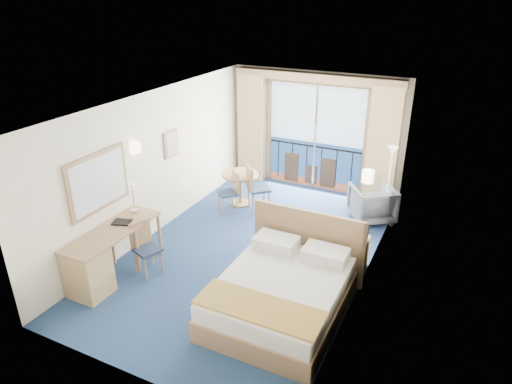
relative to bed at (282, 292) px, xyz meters
name	(u,v)px	position (x,y,z in m)	size (l,w,h in m)	color
floor	(253,250)	(-1.13, 1.31, -0.33)	(6.50, 6.50, 0.00)	navy
room_walls	(253,158)	(-1.13, 1.31, 1.45)	(4.04, 6.54, 2.72)	silver
balcony_door	(315,140)	(-1.13, 4.53, 0.81)	(2.36, 0.03, 2.52)	navy
curtain_left	(252,128)	(-2.68, 4.38, 0.95)	(0.65, 0.22, 2.55)	tan
curtain_right	(383,146)	(0.42, 4.38, 0.95)	(0.65, 0.22, 2.55)	tan
pelmet	(317,78)	(-1.13, 4.41, 2.25)	(3.80, 0.25, 0.18)	tan
mirror	(98,182)	(-3.10, -0.19, 1.22)	(0.05, 1.25, 0.95)	tan
wall_print	(171,144)	(-3.10, 1.76, 1.27)	(0.04, 0.42, 0.52)	tan
sconce_left	(135,147)	(-3.07, 0.71, 1.52)	(0.18, 0.18, 0.18)	beige
sconce_right	(368,176)	(0.81, 1.16, 1.52)	(0.18, 0.18, 0.18)	beige
bed	(282,292)	(0.00, 0.00, 0.00)	(1.87, 2.22, 1.17)	tan
nightstand	(353,253)	(0.63, 1.53, -0.04)	(0.45, 0.42, 0.58)	tan
phone	(353,236)	(0.60, 1.53, 0.30)	(0.18, 0.14, 0.08)	white
armchair	(372,203)	(0.51, 3.43, 0.04)	(0.79, 0.81, 0.74)	#40434E
floor_lamp	(391,165)	(0.75, 3.58, 0.85)	(0.22, 0.22, 1.56)	silver
desk	(94,264)	(-2.82, -0.80, 0.13)	(0.60, 1.75, 0.82)	tan
desk_chair	(145,244)	(-2.45, -0.02, 0.17)	(0.49, 0.49, 0.88)	#202E4B
folder	(122,222)	(-2.84, -0.07, 0.51)	(0.29, 0.22, 0.03)	black
desk_lamp	(132,192)	(-2.91, 0.34, 0.87)	(0.13, 0.13, 0.50)	silver
round_table	(240,181)	(-2.23, 2.94, 0.21)	(0.79, 0.79, 0.71)	tan
table_chair_a	(255,186)	(-1.82, 2.81, 0.23)	(0.61, 0.61, 0.99)	#202E4B
table_chair_b	(231,189)	(-2.24, 2.54, 0.17)	(0.54, 0.54, 0.88)	#202E4B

